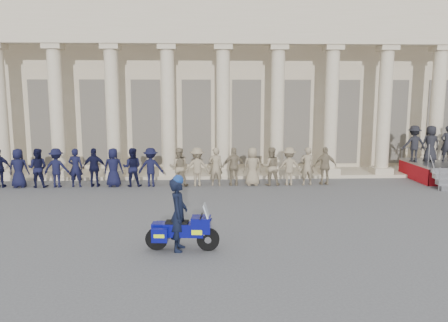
% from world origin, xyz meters
% --- Properties ---
extents(ground, '(90.00, 90.00, 0.00)m').
position_xyz_m(ground, '(0.00, 0.00, 0.00)').
color(ground, '#4C4C4F').
rests_on(ground, ground).
extents(building, '(40.00, 12.50, 9.00)m').
position_xyz_m(building, '(-0.00, 14.74, 4.52)').
color(building, '#BEAC8E').
rests_on(building, ground).
extents(officer_rank, '(19.28, 0.64, 1.70)m').
position_xyz_m(officer_rank, '(-3.43, 6.09, 0.85)').
color(officer_rank, black).
rests_on(officer_rank, ground).
extents(motorcycle, '(1.93, 0.80, 1.24)m').
position_xyz_m(motorcycle, '(-0.13, -1.96, 0.53)').
color(motorcycle, black).
rests_on(motorcycle, ground).
extents(rider, '(0.51, 0.73, 1.99)m').
position_xyz_m(rider, '(-0.24, -1.96, 0.98)').
color(rider, black).
rests_on(rider, ground).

